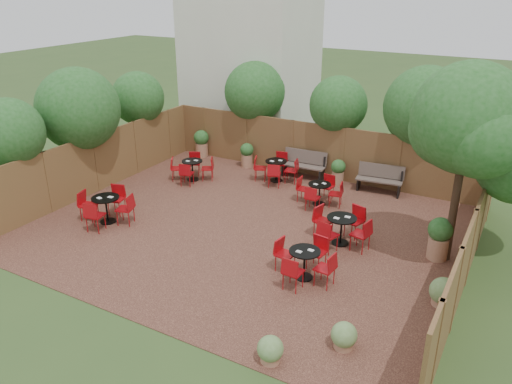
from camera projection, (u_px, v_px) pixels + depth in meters
The scene contains 13 objects.
ground at pixel (248, 229), 14.98m from camera, with size 80.00×80.00×0.00m, color #354F23.
courtyard_paving at pixel (248, 229), 14.98m from camera, with size 12.00×10.00×0.02m, color #331C15.
fence_back at pixel (317, 150), 18.60m from camera, with size 12.00×0.08×2.00m, color brown.
fence_left at pixel (96, 163), 17.30m from camera, with size 0.08×10.00×2.00m, color brown.
fence_right at pixel (470, 248), 11.89m from camera, with size 0.08×10.00×2.00m, color brown.
neighbour_building at pixel (251, 49), 21.87m from camera, with size 5.00×4.00×8.00m, color silver.
overhang_foliage at pixel (252, 110), 17.04m from camera, with size 15.53×10.73×2.79m.
courtyard_tree at pixel (467, 125), 11.94m from camera, with size 2.82×2.72×5.13m.
park_bench_left at pixel (304, 164), 18.63m from camera, with size 1.65×0.62×1.00m.
park_bench_right at pixel (380, 178), 17.36m from camera, with size 1.60×0.68×0.96m.
bistro_tables at pixel (250, 202), 15.67m from camera, with size 8.31×7.16×0.93m.
planters at pixel (296, 174), 17.48m from camera, with size 10.74×4.37×1.16m.
low_shrubs at pixel (375, 318), 10.57m from camera, with size 3.09×4.09×0.67m.
Camera 1 is at (6.74, -11.54, 6.86)m, focal length 35.67 mm.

